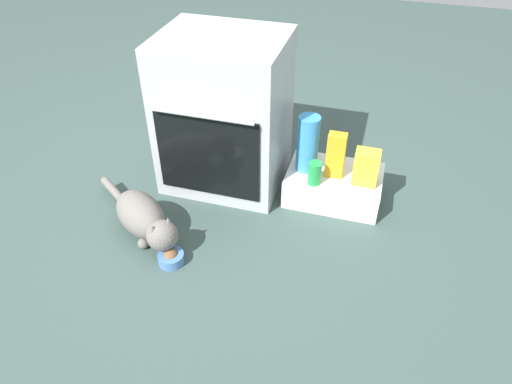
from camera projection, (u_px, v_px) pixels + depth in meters
name	position (u px, v px, depth m)	size (l,w,h in m)	color
ground	(221.00, 222.00, 2.38)	(8.00, 8.00, 0.00)	#384C47
oven	(224.00, 114.00, 2.43)	(0.61, 0.56, 0.80)	#B7BABF
pantry_cabinet	(334.00, 185.00, 2.48)	(0.48, 0.33, 0.16)	white
food_bowl	(171.00, 257.00, 2.14)	(0.12, 0.12, 0.08)	#4C7AB7
cat	(144.00, 218.00, 2.23)	(0.60, 0.45, 0.21)	slate
juice_carton	(336.00, 155.00, 2.35)	(0.09, 0.06, 0.24)	orange
water_bottle	(308.00, 144.00, 2.38)	(0.11, 0.11, 0.30)	#388CD1
snack_bag	(366.00, 167.00, 2.32)	(0.12, 0.09, 0.18)	yellow
soda_can	(315.00, 173.00, 2.33)	(0.07, 0.07, 0.12)	green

